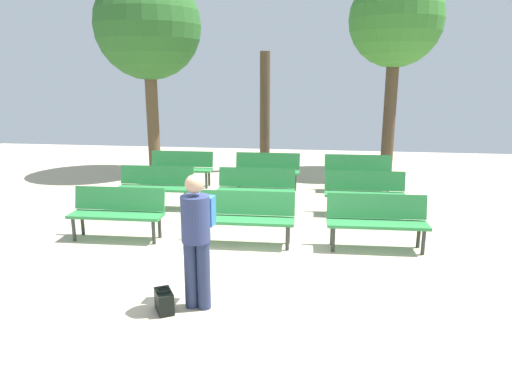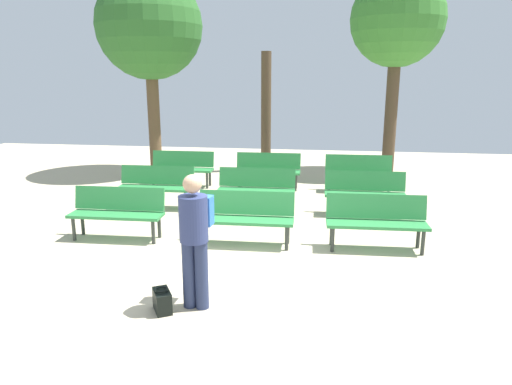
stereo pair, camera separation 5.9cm
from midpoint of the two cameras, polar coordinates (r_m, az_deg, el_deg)
ground_plane at (r=6.50m, az=-3.52°, el=-10.90°), size 24.00×24.00×0.00m
bench_r0_c0 at (r=8.38m, az=-16.35°, el=-2.02°), size 1.61×0.53×0.87m
bench_r0_c1 at (r=7.75m, az=-1.06°, el=-2.72°), size 1.61×0.52×0.87m
bench_r0_c2 at (r=7.80m, az=14.68°, el=-3.10°), size 1.62×0.54×0.87m
bench_r1_c0 at (r=10.17m, az=-11.92°, el=1.03°), size 1.61×0.53×0.87m
bench_r1_c1 at (r=9.71m, az=0.22°, el=0.72°), size 1.61×0.51×0.87m
bench_r1_c2 at (r=9.65m, az=13.32°, el=0.27°), size 1.60×0.50×0.87m
bench_r2_c0 at (r=12.06m, az=-8.87°, el=3.19°), size 1.61×0.50×0.87m
bench_r2_c1 at (r=11.65m, az=1.62°, el=2.96°), size 1.61×0.51×0.87m
bench_r2_c2 at (r=11.61m, az=12.55°, el=2.60°), size 1.61×0.52×0.87m
tree_0 at (r=13.89m, az=-12.76°, el=19.08°), size 2.91×2.91×5.53m
tree_1 at (r=14.09m, az=16.97°, el=19.29°), size 2.56×2.56×5.51m
tree_2 at (r=13.83m, az=1.36°, el=9.77°), size 0.29×0.29×3.42m
visitor_with_backpack at (r=5.58m, az=-7.15°, el=-4.94°), size 0.37×0.54×1.65m
handbag at (r=5.82m, az=-11.08°, el=-12.81°), size 0.32×0.37×0.29m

